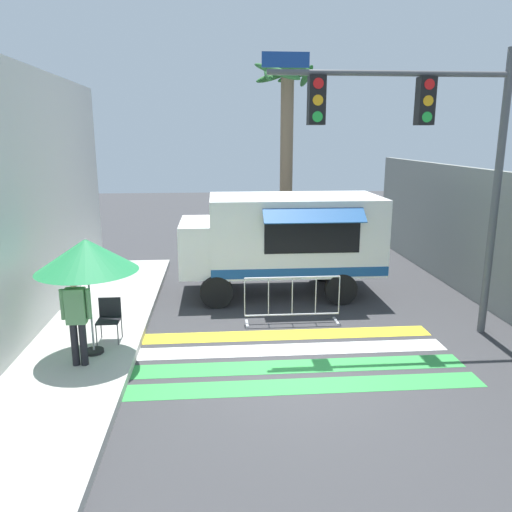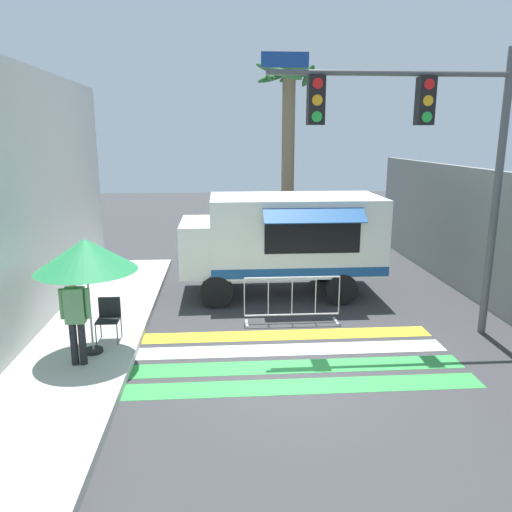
{
  "view_description": "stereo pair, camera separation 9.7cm",
  "coord_description": "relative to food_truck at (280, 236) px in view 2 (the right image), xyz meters",
  "views": [
    {
      "loc": [
        -1.38,
        -8.29,
        4.17
      ],
      "look_at": [
        -0.47,
        2.96,
        1.46
      ],
      "focal_mm": 35.0,
      "sensor_mm": 36.0,
      "label": 1
    },
    {
      "loc": [
        -1.28,
        -8.3,
        4.17
      ],
      "look_at": [
        -0.47,
        2.96,
        1.46
      ],
      "focal_mm": 35.0,
      "sensor_mm": 36.0,
      "label": 2
    }
  ],
  "objects": [
    {
      "name": "patio_umbrella",
      "position": [
        -4.02,
        -3.94,
        0.48
      ],
      "size": [
        1.85,
        1.85,
        2.21
      ],
      "color": "black",
      "rests_on": "sidewalk_left"
    },
    {
      "name": "sidewalk_left",
      "position": [
        -5.44,
        -4.64,
        -1.5
      ],
      "size": [
        4.4,
        16.0,
        0.17
      ],
      "color": "#B7B5AD",
      "rests_on": "ground_plane"
    },
    {
      "name": "palm_tree",
      "position": [
        0.76,
        4.18,
        2.69
      ],
      "size": [
        2.47,
        2.45,
        6.63
      ],
      "color": "#7A664C",
      "rests_on": "ground_plane"
    },
    {
      "name": "barricade_front",
      "position": [
        0.03,
        -2.25,
        -1.04
      ],
      "size": [
        2.19,
        0.44,
        1.1
      ],
      "color": "#B7BABF",
      "rests_on": "ground_plane"
    },
    {
      "name": "concrete_wall_right",
      "position": [
        5.07,
        -1.64,
        0.1
      ],
      "size": [
        0.2,
        16.0,
        3.38
      ],
      "color": "gray",
      "rests_on": "ground_plane"
    },
    {
      "name": "folding_chair",
      "position": [
        -3.83,
        -3.31,
        -0.91
      ],
      "size": [
        0.44,
        0.44,
        0.85
      ],
      "rotation": [
        0.0,
        0.0,
        -0.03
      ],
      "color": "#4C4C51",
      "rests_on": "sidewalk_left"
    },
    {
      "name": "ground_plane",
      "position": [
        -0.28,
        -4.64,
        -1.59
      ],
      "size": [
        60.0,
        60.0,
        0.0
      ],
      "primitive_type": "plane",
      "color": "#38383A"
    },
    {
      "name": "vendor_person",
      "position": [
        -4.14,
        -4.45,
        -0.46
      ],
      "size": [
        0.53,
        0.22,
        1.69
      ],
      "rotation": [
        0.0,
        0.0,
        0.23
      ],
      "color": "black",
      "rests_on": "sidewalk_left"
    },
    {
      "name": "food_truck",
      "position": [
        0.0,
        0.0,
        0.0
      ],
      "size": [
        5.23,
        2.78,
        2.65
      ],
      "color": "white",
      "rests_on": "ground_plane"
    },
    {
      "name": "crosswalk_painted",
      "position": [
        -0.28,
        -4.1,
        -1.58
      ],
      "size": [
        6.4,
        2.84,
        0.01
      ],
      "color": "green",
      "rests_on": "ground_plane"
    },
    {
      "name": "traffic_signal_pole",
      "position": [
        2.46,
        -3.12,
        2.58
      ],
      "size": [
        4.93,
        0.29,
        5.85
      ],
      "color": "#515456",
      "rests_on": "ground_plane"
    }
  ]
}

